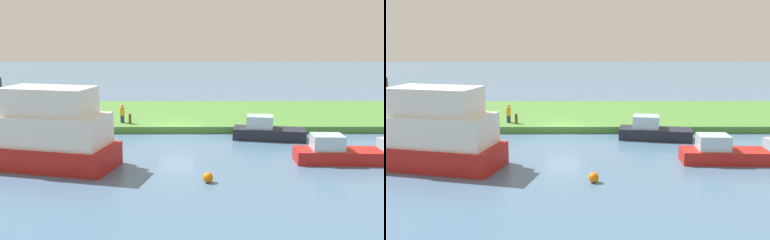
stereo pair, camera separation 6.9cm
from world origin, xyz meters
TOP-DOWN VIEW (x-y plane):
  - ground_plane at (0.00, 0.00)m, footprint 160.00×160.00m
  - grassy_bank at (0.00, -6.00)m, footprint 80.00×12.00m
  - person_on_bank at (4.06, -1.57)m, footprint 0.49×0.49m
  - mooring_post at (3.42, -1.08)m, footprint 0.20×0.20m
  - motorboat_red at (7.23, 7.44)m, footprint 9.62×5.11m
  - riverboat_paddlewheel at (-8.97, 6.93)m, footprint 4.73×1.85m
  - pontoon_yellow at (-6.14, 1.56)m, footprint 5.01×2.53m
  - marker_buoy at (-1.82, 10.22)m, footprint 0.50×0.50m

SIDE VIEW (x-z plane):
  - ground_plane at x=0.00m, z-range 0.00..0.00m
  - grassy_bank at x=0.00m, z-range 0.00..0.50m
  - marker_buoy at x=-1.82m, z-range 0.00..0.50m
  - riverboat_paddlewheel at x=-8.97m, z-range -0.22..1.33m
  - pontoon_yellow at x=-6.14m, z-range -0.23..1.37m
  - mooring_post at x=3.42m, z-range 0.50..1.24m
  - person_on_bank at x=4.06m, z-range 0.51..1.90m
  - motorboat_red at x=7.23m, z-range -0.61..4.08m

